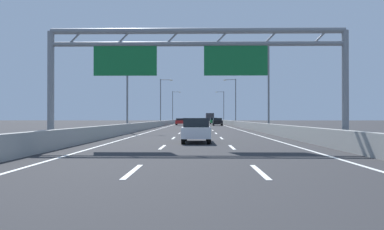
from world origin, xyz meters
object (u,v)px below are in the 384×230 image
at_px(streetlamp_right_far, 235,99).
at_px(streetlamp_left_distant, 173,105).
at_px(streetlamp_right_mid, 266,82).
at_px(black_car, 218,122).
at_px(sign_gantry, 193,57).
at_px(red_car, 180,122).
at_px(blue_car, 185,121).
at_px(yellow_car, 199,124).
at_px(streetlamp_left_far, 162,99).
at_px(green_car, 214,121).
at_px(white_car, 196,130).
at_px(streetlamp_left_mid, 129,82).
at_px(streetlamp_right_distant, 223,105).
at_px(box_truck, 210,117).

xyz_separation_m(streetlamp_right_far, streetlamp_left_distant, (-14.93, 36.94, 0.00)).
xyz_separation_m(streetlamp_right_mid, black_car, (-3.66, 33.28, -4.63)).
xyz_separation_m(sign_gantry, red_car, (-3.47, 59.54, -4.08)).
distance_m(blue_car, yellow_car, 61.20).
relative_size(streetlamp_left_far, black_car, 2.19).
xyz_separation_m(streetlamp_left_far, red_car, (3.78, 1.35, -4.66)).
relative_size(streetlamp_right_mid, green_car, 2.29).
bearing_deg(blue_car, streetlamp_left_far, -97.32).
xyz_separation_m(streetlamp_left_distant, white_car, (7.40, -92.04, -4.63)).
height_order(streetlamp_left_far, streetlamp_left_distant, same).
xyz_separation_m(red_car, green_car, (7.43, 12.05, 0.05)).
height_order(blue_car, white_car, white_car).
height_order(red_car, yellow_car, yellow_car).
bearing_deg(blue_car, yellow_car, -86.36).
distance_m(sign_gantry, streetlamp_right_mid, 22.61).
xyz_separation_m(sign_gantry, streetlamp_left_distant, (-7.26, 95.13, 0.59)).
bearing_deg(streetlamp_right_far, streetlamp_right_mid, -90.00).
bearing_deg(blue_car, streetlamp_right_mid, -80.38).
relative_size(sign_gantry, green_car, 3.90).
bearing_deg(streetlamp_right_far, red_car, 173.11).
xyz_separation_m(streetlamp_left_mid, streetlamp_right_distant, (14.93, 73.87, 0.00)).
relative_size(streetlamp_right_mid, yellow_car, 2.17).
bearing_deg(white_car, green_car, 86.81).
distance_m(red_car, green_car, 14.16).
relative_size(streetlamp_right_far, box_truck, 1.26).
relative_size(streetlamp_left_distant, yellow_car, 2.17).
xyz_separation_m(streetlamp_left_mid, streetlamp_left_distant, (0.00, 73.87, 0.00)).
relative_size(streetlamp_left_distant, red_car, 2.11).
height_order(streetlamp_left_far, streetlamp_right_far, same).
bearing_deg(streetlamp_left_distant, green_car, -64.53).
bearing_deg(sign_gantry, white_car, 87.30).
bearing_deg(green_car, streetlamp_right_distant, 81.03).
xyz_separation_m(streetlamp_left_mid, box_truck, (11.21, 81.86, -3.74)).
bearing_deg(yellow_car, streetlamp_right_far, 77.12).
xyz_separation_m(black_car, green_car, (-0.06, 17.05, 0.02)).
relative_size(streetlamp_left_far, streetlamp_right_distant, 1.00).
distance_m(sign_gantry, streetlamp_right_distant, 95.44).
relative_size(sign_gantry, streetlamp_right_distant, 1.70).
height_order(streetlamp_left_distant, black_car, streetlamp_left_distant).
xyz_separation_m(white_car, yellow_car, (0.22, 23.13, -0.01)).
height_order(streetlamp_left_mid, red_car, streetlamp_left_mid).
height_order(streetlamp_right_mid, streetlamp_right_far, same).
height_order(streetlamp_right_mid, blue_car, streetlamp_right_mid).
xyz_separation_m(streetlamp_right_mid, streetlamp_right_far, (0.00, 36.94, 0.00)).
bearing_deg(yellow_car, green_car, 85.47).
height_order(sign_gantry, streetlamp_left_far, streetlamp_left_far).
bearing_deg(streetlamp_left_mid, streetlamp_left_far, 90.00).
distance_m(white_car, yellow_car, 23.13).
xyz_separation_m(sign_gantry, box_truck, (3.95, 103.12, -3.16)).
xyz_separation_m(streetlamp_right_far, green_car, (-3.72, 13.40, -4.61)).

